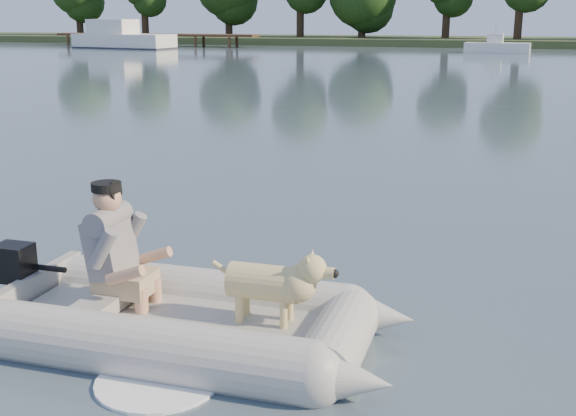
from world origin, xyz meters
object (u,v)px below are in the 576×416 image
(dog, at_px, (264,288))
(motorboat, at_px, (498,40))
(man, at_px, (112,242))
(cabin_cruiser, at_px, (123,34))
(dinghy, at_px, (187,273))
(dock, at_px, (156,40))

(dog, xyz_separation_m, motorboat, (1.71, 49.17, 0.35))
(man, xyz_separation_m, cabin_cruiser, (-25.70, 47.91, 0.32))
(cabin_cruiser, bearing_deg, dinghy, -51.42)
(dock, relative_size, dinghy, 3.89)
(dinghy, height_order, man, man)
(dog, height_order, motorboat, motorboat)
(dock, xyz_separation_m, man, (25.01, -52.30, 0.30))
(dog, bearing_deg, motorboat, 88.92)
(dog, bearing_deg, dinghy, -175.43)
(dock, height_order, dinghy, dinghy)
(man, bearing_deg, dinghy, -4.24)
(dock, xyz_separation_m, motorboat, (28.14, -3.16, 0.38))
(man, height_order, dog, man)
(dock, distance_m, dog, 58.62)
(man, distance_m, motorboat, 49.24)
(cabin_cruiser, relative_size, motorboat, 1.87)
(dinghy, xyz_separation_m, cabin_cruiser, (-26.44, 47.98, 0.51))
(dock, distance_m, motorboat, 28.32)
(dog, relative_size, motorboat, 0.21)
(dog, distance_m, motorboat, 49.20)
(dinghy, distance_m, cabin_cruiser, 54.78)
(dinghy, xyz_separation_m, motorboat, (2.39, 49.21, 0.27))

